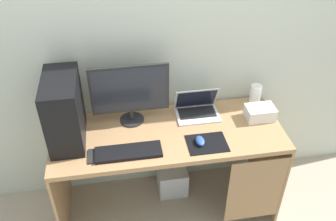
% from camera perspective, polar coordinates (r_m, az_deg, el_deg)
% --- Properties ---
extents(ground_plane, '(8.00, 8.00, 0.00)m').
position_cam_1_polar(ground_plane, '(3.03, 0.00, -14.37)').
color(ground_plane, '#9E9384').
extents(wall_back, '(4.00, 0.05, 2.60)m').
position_cam_1_polar(wall_back, '(2.48, -1.27, 11.50)').
color(wall_back, beige).
rests_on(wall_back, ground_plane).
extents(desk, '(1.57, 0.61, 0.76)m').
position_cam_1_polar(desk, '(2.58, 0.49, -5.94)').
color(desk, '#A37A51').
rests_on(desk, ground_plane).
extents(pc_tower, '(0.21, 0.42, 0.45)m').
position_cam_1_polar(pc_tower, '(2.39, -15.83, 0.01)').
color(pc_tower, black).
rests_on(pc_tower, desk).
extents(monitor, '(0.52, 0.17, 0.44)m').
position_cam_1_polar(monitor, '(2.45, -5.93, 2.75)').
color(monitor, '#232326').
rests_on(monitor, desk).
extents(laptop, '(0.31, 0.22, 0.20)m').
position_cam_1_polar(laptop, '(2.63, 4.52, 0.27)').
color(laptop, silver).
rests_on(laptop, desk).
extents(speaker, '(0.08, 0.08, 0.17)m').
position_cam_1_polar(speaker, '(2.76, 13.42, 2.29)').
color(speaker, white).
rests_on(speaker, desk).
extents(projector, '(0.20, 0.14, 0.09)m').
position_cam_1_polar(projector, '(2.66, 14.09, -0.34)').
color(projector, white).
rests_on(projector, desk).
extents(keyboard, '(0.42, 0.14, 0.02)m').
position_cam_1_polar(keyboard, '(2.33, -6.14, -6.44)').
color(keyboard, black).
rests_on(keyboard, desk).
extents(mousepad, '(0.26, 0.20, 0.00)m').
position_cam_1_polar(mousepad, '(2.41, 6.08, -5.09)').
color(mousepad, black).
rests_on(mousepad, desk).
extents(mouse_left, '(0.06, 0.10, 0.03)m').
position_cam_1_polar(mouse_left, '(2.39, 5.00, -4.72)').
color(mouse_left, '#2D51B2').
rests_on(mouse_left, mousepad).
extents(cell_phone, '(0.07, 0.13, 0.01)m').
position_cam_1_polar(cell_phone, '(2.35, -11.49, -6.96)').
color(cell_phone, '#232326').
rests_on(cell_phone, desk).
extents(subwoofer, '(0.23, 0.23, 0.23)m').
position_cam_1_polar(subwoofer, '(3.06, 0.64, -10.56)').
color(subwoofer, '#B7BCC6').
rests_on(subwoofer, ground_plane).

